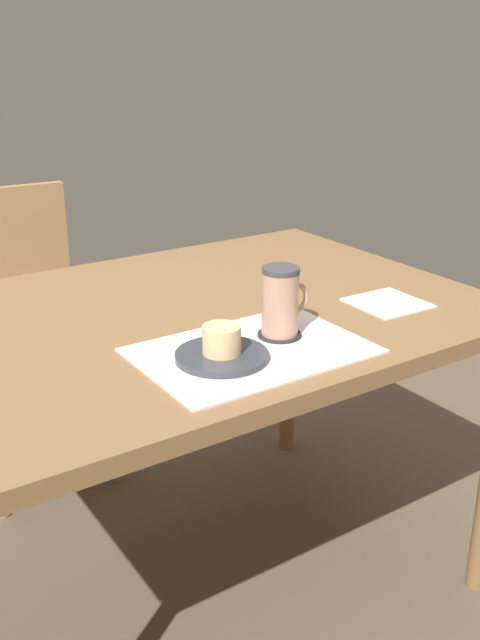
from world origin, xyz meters
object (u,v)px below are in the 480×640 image
(dining_table, at_px, (181,342))
(coffee_mug, at_px, (281,301))
(pastry_plate, at_px, (222,356))
(wooden_chair, at_px, (23,322))
(pastry, at_px, (222,340))

(dining_table, height_order, coffee_mug, coffee_mug)
(pastry_plate, bearing_deg, dining_table, 77.15)
(wooden_chair, bearing_deg, pastry, 95.40)
(dining_table, bearing_deg, coffee_mug, -67.91)
(dining_table, bearing_deg, wooden_chair, 98.22)
(wooden_chair, relative_size, coffee_mug, 6.48)
(dining_table, relative_size, wooden_chair, 1.51)
(pastry_plate, height_order, coffee_mug, coffee_mug)
(pastry_plate, xyz_separation_m, coffee_mug, (0.15, 0.03, 0.07))
(wooden_chair, distance_m, pastry_plate, 1.08)
(dining_table, distance_m, pastry_plate, 0.28)
(wooden_chair, xyz_separation_m, pastry_plate, (0.05, -1.05, 0.26))
(wooden_chair, relative_size, pastry, 12.48)
(dining_table, distance_m, pastry, 0.29)
(pastry, bearing_deg, wooden_chair, 92.94)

